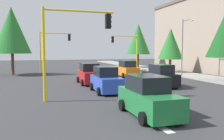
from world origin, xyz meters
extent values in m
plane|color=#353538|center=(0.00, 0.00, 0.00)|extent=(120.00, 120.00, 0.00)
cube|color=gray|center=(-5.00, 10.50, 0.07)|extent=(80.00, 4.00, 0.15)
cube|color=silver|center=(12.30, -3.00, 0.01)|extent=(2.20, 0.36, 0.01)
cone|color=silver|center=(11.00, -3.00, 0.01)|extent=(0.01, 1.10, 1.10)
cube|color=gray|center=(-9.45, 18.50, 5.47)|extent=(21.59, 9.00, 10.95)
cylinder|color=yellow|center=(-14.00, 7.50, 2.80)|extent=(0.18, 0.18, 5.60)
cylinder|color=yellow|center=(-14.00, 5.25, 5.45)|extent=(0.12, 4.50, 0.12)
cube|color=black|center=(-14.00, 3.36, 4.87)|extent=(0.36, 0.32, 0.96)
sphere|color=red|center=(-14.00, 3.18, 5.17)|extent=(0.18, 0.18, 0.18)
sphere|color=yellow|center=(-14.00, 3.18, 4.87)|extent=(0.18, 0.18, 0.18)
sphere|color=green|center=(-14.00, 3.18, 4.57)|extent=(0.18, 0.18, 0.18)
cylinder|color=yellow|center=(6.00, -7.50, 2.93)|extent=(0.18, 0.18, 5.85)
cylinder|color=yellow|center=(6.00, -5.25, 5.70)|extent=(0.12, 4.50, 0.12)
cube|color=black|center=(6.00, -3.36, 5.12)|extent=(0.36, 0.32, 0.96)
sphere|color=red|center=(6.00, -3.18, 5.42)|extent=(0.18, 0.18, 0.18)
sphere|color=yellow|center=(6.00, -3.18, 5.12)|extent=(0.18, 0.18, 0.18)
sphere|color=green|center=(6.00, -3.18, 4.82)|extent=(0.18, 0.18, 0.18)
cylinder|color=yellow|center=(-14.00, -7.50, 2.91)|extent=(0.18, 0.18, 5.83)
cylinder|color=yellow|center=(-14.00, -5.25, 5.68)|extent=(0.12, 4.50, 0.12)
cube|color=black|center=(-14.00, -3.36, 5.10)|extent=(0.36, 0.32, 0.96)
sphere|color=red|center=(-14.00, -3.18, 5.40)|extent=(0.18, 0.18, 0.18)
sphere|color=yellow|center=(-14.00, -3.18, 5.10)|extent=(0.18, 0.18, 0.18)
sphere|color=green|center=(-14.00, -3.18, 4.80)|extent=(0.18, 0.18, 0.18)
cylinder|color=slate|center=(-4.00, 9.20, 3.50)|extent=(0.14, 0.14, 7.00)
cylinder|color=slate|center=(-3.10, 9.20, 6.80)|extent=(1.80, 0.10, 0.10)
ellipsoid|color=silver|center=(-2.20, 9.20, 6.65)|extent=(0.56, 0.28, 0.20)
cylinder|color=brown|center=(-18.00, 9.50, 1.36)|extent=(0.36, 0.36, 2.72)
cone|color=#28752D|center=(-18.00, 9.50, 5.23)|extent=(4.35, 4.35, 5.43)
cylinder|color=brown|center=(-8.00, 10.00, 1.09)|extent=(0.36, 0.36, 2.17)
cone|color=#28752D|center=(-8.00, 10.00, 4.15)|extent=(3.48, 3.48, 4.35)
cylinder|color=brown|center=(-12.00, -11.00, 1.50)|extent=(0.36, 0.36, 3.00)
cone|color=#28752D|center=(-12.00, -11.00, 5.81)|extent=(4.81, 4.81, 6.01)
cube|color=red|center=(-0.91, -3.14, 0.69)|extent=(3.94, 1.76, 1.05)
cube|color=black|center=(-1.10, -3.14, 1.60)|extent=(2.05, 1.55, 0.76)
cylinder|color=black|center=(0.32, -2.20, 0.30)|extent=(0.60, 0.20, 0.60)
cylinder|color=black|center=(0.32, -4.08, 0.30)|extent=(0.60, 0.20, 0.60)
cylinder|color=black|center=(-2.13, -2.20, 0.30)|extent=(0.60, 0.20, 0.60)
cylinder|color=black|center=(-2.13, -4.08, 0.30)|extent=(0.60, 0.20, 0.60)
cube|color=black|center=(2.61, 2.48, 0.69)|extent=(4.15, 1.61, 1.05)
cube|color=black|center=(2.82, 2.48, 1.60)|extent=(2.16, 1.41, 0.76)
cylinder|color=black|center=(1.33, 1.61, 0.30)|extent=(0.60, 0.20, 0.60)
cylinder|color=black|center=(1.33, 3.34, 0.30)|extent=(0.60, 0.20, 0.60)
cylinder|color=black|center=(3.90, 1.61, 0.30)|extent=(0.60, 0.20, 0.60)
cylinder|color=black|center=(3.90, 3.34, 0.30)|extent=(0.60, 0.20, 0.60)
cube|color=orange|center=(-5.39, 2.41, 0.69)|extent=(3.94, 1.69, 1.05)
cube|color=black|center=(-5.19, 2.41, 1.60)|extent=(2.05, 1.48, 0.76)
cylinder|color=black|center=(-6.61, 1.51, 0.30)|extent=(0.60, 0.20, 0.60)
cylinder|color=black|center=(-6.61, 3.31, 0.30)|extent=(0.60, 0.20, 0.60)
cylinder|color=black|center=(-4.17, 1.51, 0.30)|extent=(0.60, 0.20, 0.60)
cylinder|color=black|center=(-4.17, 3.31, 0.30)|extent=(0.60, 0.20, 0.60)
cube|color=#1E7238|center=(10.87, -2.75, 0.69)|extent=(4.19, 1.69, 1.05)
cube|color=black|center=(10.66, -2.75, 1.60)|extent=(2.18, 1.49, 0.76)
cylinder|color=black|center=(12.16, -1.84, 0.30)|extent=(0.60, 0.20, 0.60)
cylinder|color=black|center=(12.16, -3.66, 0.30)|extent=(0.60, 0.20, 0.60)
cylinder|color=black|center=(9.57, -1.84, 0.30)|extent=(0.60, 0.20, 0.60)
cylinder|color=black|center=(9.57, -3.66, 0.30)|extent=(0.60, 0.20, 0.60)
cube|color=blue|center=(3.98, -2.92, 0.69)|extent=(3.80, 1.63, 1.05)
cube|color=black|center=(3.79, -2.92, 1.60)|extent=(1.98, 1.43, 0.76)
cylinder|color=black|center=(5.16, -2.05, 0.30)|extent=(0.60, 0.20, 0.60)
cylinder|color=black|center=(5.16, -3.79, 0.30)|extent=(0.60, 0.20, 0.60)
cylinder|color=black|center=(2.80, -2.05, 0.30)|extent=(0.60, 0.20, 0.60)
cylinder|color=black|center=(2.80, -3.79, 0.30)|extent=(0.60, 0.20, 0.60)
camera|label=1|loc=(21.10, -7.87, 3.21)|focal=37.63mm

